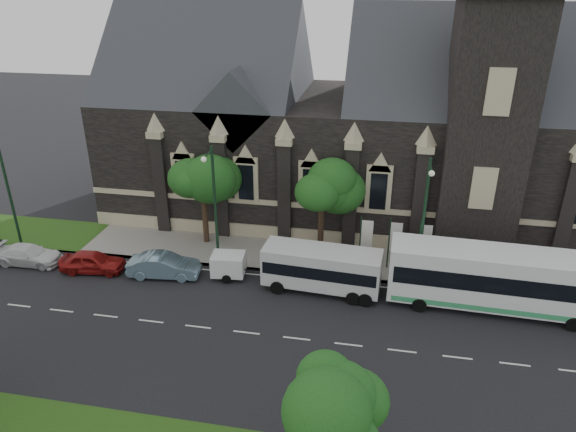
% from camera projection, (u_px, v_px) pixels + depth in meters
% --- Properties ---
extents(ground, '(160.00, 160.00, 0.00)m').
position_uv_depth(ground, '(247.00, 333.00, 30.63)').
color(ground, black).
rests_on(ground, ground).
extents(sidewalk, '(80.00, 5.00, 0.15)m').
position_uv_depth(sidewalk, '(279.00, 255.00, 39.09)').
color(sidewalk, gray).
rests_on(sidewalk, ground).
extents(museum, '(40.00, 17.70, 29.90)m').
position_uv_depth(museum, '(361.00, 122.00, 43.14)').
color(museum, black).
rests_on(museum, ground).
extents(tree_park_east, '(3.40, 3.40, 6.28)m').
position_uv_depth(tree_park_east, '(339.00, 403.00, 19.34)').
color(tree_park_east, black).
rests_on(tree_park_east, ground).
extents(tree_walk_right, '(4.08, 4.08, 7.80)m').
position_uv_depth(tree_walk_right, '(325.00, 180.00, 37.23)').
color(tree_walk_right, black).
rests_on(tree_walk_right, ground).
extents(tree_walk_left, '(3.91, 3.91, 7.64)m').
position_uv_depth(tree_walk_left, '(205.00, 174.00, 38.77)').
color(tree_walk_left, black).
rests_on(tree_walk_left, ground).
extents(street_lamp_near, '(0.36, 1.88, 9.00)m').
position_uv_depth(street_lamp_near, '(424.00, 218.00, 33.16)').
color(street_lamp_near, '#16321E').
rests_on(street_lamp_near, ground).
extents(street_lamp_mid, '(0.36, 1.88, 9.00)m').
position_uv_depth(street_lamp_mid, '(214.00, 202.00, 35.50)').
color(street_lamp_mid, '#16321E').
rests_on(street_lamp_mid, ground).
extents(street_lamp_far, '(0.36, 1.88, 9.00)m').
position_uv_depth(street_lamp_far, '(5.00, 186.00, 38.19)').
color(street_lamp_far, '#16321E').
rests_on(street_lamp_far, ground).
extents(banner_flag_left, '(0.90, 0.10, 4.00)m').
position_uv_depth(banner_flag_left, '(364.00, 237.00, 36.62)').
color(banner_flag_left, '#16321E').
rests_on(banner_flag_left, ground).
extents(banner_flag_center, '(0.90, 0.10, 4.00)m').
position_uv_depth(banner_flag_center, '(393.00, 240.00, 36.29)').
color(banner_flag_center, '#16321E').
rests_on(banner_flag_center, ground).
extents(banner_flag_right, '(0.90, 0.10, 4.00)m').
position_uv_depth(banner_flag_right, '(423.00, 242.00, 35.95)').
color(banner_flag_right, '#16321E').
rests_on(banner_flag_right, ground).
extents(tour_coach, '(13.74, 3.56, 3.98)m').
position_uv_depth(tour_coach, '(502.00, 279.00, 31.99)').
color(tour_coach, white).
rests_on(tour_coach, ground).
extents(shuttle_bus, '(7.87, 3.18, 2.98)m').
position_uv_depth(shuttle_bus, '(322.00, 267.00, 34.17)').
color(shuttle_bus, silver).
rests_on(shuttle_bus, ground).
extents(box_trailer, '(3.33, 1.96, 1.74)m').
position_uv_depth(box_trailer, '(228.00, 264.00, 35.96)').
color(box_trailer, silver).
rests_on(box_trailer, ground).
extents(sedan, '(5.13, 2.27, 1.64)m').
position_uv_depth(sedan, '(164.00, 266.00, 36.12)').
color(sedan, '#6F90A0').
rests_on(sedan, ground).
extents(car_far_red, '(4.68, 2.32, 1.53)m').
position_uv_depth(car_far_red, '(93.00, 262.00, 36.74)').
color(car_far_red, maroon).
rests_on(car_far_red, ground).
extents(car_far_white, '(4.88, 2.10, 1.40)m').
position_uv_depth(car_far_white, '(29.00, 255.00, 37.78)').
color(car_far_white, silver).
rests_on(car_far_white, ground).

